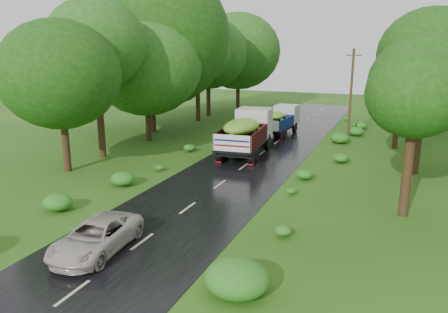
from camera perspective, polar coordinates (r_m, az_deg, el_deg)
The scene contains 10 objects.
ground at distance 17.89m, azimuth -10.65°, elevation -10.91°, with size 120.00×120.00×0.00m, color #20480F.
road at distance 21.91m, azimuth -3.59°, elevation -5.87°, with size 6.50×80.00×0.02m, color black.
road_lines at distance 22.76m, azimuth -2.50°, elevation -5.05°, with size 0.12×69.60×0.00m.
truck_near at distance 31.16m, azimuth 3.03°, elevation 3.40°, with size 3.08×7.30×2.99m.
truck_far at distance 38.60m, azimuth 7.38°, elevation 4.87°, with size 2.39×5.79×2.38m.
car at distance 17.22m, azimuth -16.36°, elevation -10.03°, with size 1.99×4.31×1.20m, color beige.
utility_pole at distance 38.52m, azimuth 16.25°, elevation 8.08°, with size 1.28×0.38×7.36m.
trees_left at distance 40.74m, azimuth -6.64°, elevation 13.48°, with size 7.01×33.75×10.72m.
trees_right at distance 37.43m, azimuth 24.25°, elevation 10.40°, with size 5.62×32.94×8.71m.
shrubs at distance 29.82m, azimuth 3.88°, elevation 0.25°, with size 11.90×44.00×0.70m.
Camera 1 is at (8.99, -13.52, 7.52)m, focal length 35.00 mm.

